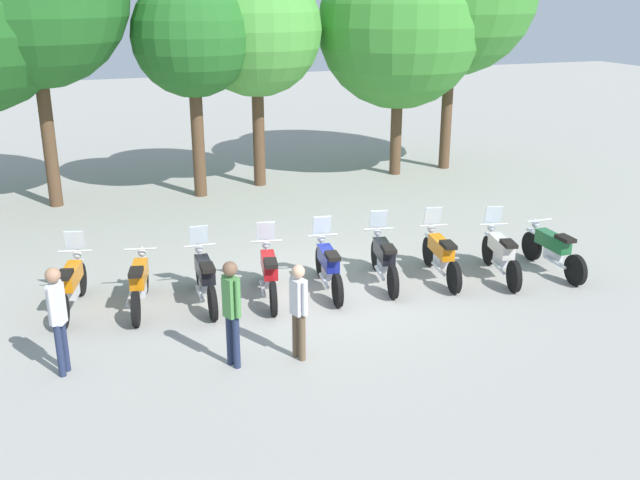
{
  "coord_description": "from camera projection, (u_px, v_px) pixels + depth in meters",
  "views": [
    {
      "loc": [
        -4.65,
        -12.52,
        5.65
      ],
      "look_at": [
        0.0,
        0.5,
        0.9
      ],
      "focal_mm": 40.56,
      "sensor_mm": 36.0,
      "label": 1
    }
  ],
  "objects": [
    {
      "name": "motorcycle_0",
      "position": [
        71.0,
        284.0,
        13.41
      ],
      "size": [
        0.79,
        2.15,
        1.37
      ],
      "rotation": [
        0.0,
        0.0,
        1.33
      ],
      "color": "black",
      "rests_on": "ground_plane"
    },
    {
      "name": "motorcycle_1",
      "position": [
        139.0,
        283.0,
        13.52
      ],
      "size": [
        0.76,
        2.16,
        0.99
      ],
      "rotation": [
        0.0,
        0.0,
        1.36
      ],
      "color": "black",
      "rests_on": "ground_plane"
    },
    {
      "name": "motorcycle_5",
      "position": [
        384.0,
        258.0,
        14.71
      ],
      "size": [
        0.75,
        2.16,
        1.37
      ],
      "rotation": [
        0.0,
        0.0,
        1.37
      ],
      "color": "black",
      "rests_on": "ground_plane"
    },
    {
      "name": "person_2",
      "position": [
        232.0,
        305.0,
        11.2
      ],
      "size": [
        0.31,
        0.4,
        1.78
      ],
      "rotation": [
        0.0,
        0.0,
        0.43
      ],
      "color": "#232D4C",
      "rests_on": "ground_plane"
    },
    {
      "name": "ground_plane",
      "position": [
        328.0,
        290.0,
        14.46
      ],
      "size": [
        80.0,
        80.0,
        0.0
      ],
      "primitive_type": "plane",
      "color": "#9E9B93"
    },
    {
      "name": "motorcycle_4",
      "position": [
        328.0,
        265.0,
        14.32
      ],
      "size": [
        0.67,
        2.18,
        1.37
      ],
      "rotation": [
        0.0,
        0.0,
        1.43
      ],
      "color": "black",
      "rests_on": "ground_plane"
    },
    {
      "name": "motorcycle_6",
      "position": [
        441.0,
        254.0,
        14.93
      ],
      "size": [
        0.7,
        2.18,
        1.37
      ],
      "rotation": [
        0.0,
        0.0,
        1.41
      ],
      "color": "black",
      "rests_on": "ground_plane"
    },
    {
      "name": "motorcycle_8",
      "position": [
        553.0,
        249.0,
        15.29
      ],
      "size": [
        0.62,
        2.19,
        0.99
      ],
      "rotation": [
        0.0,
        0.0,
        1.54
      ],
      "color": "black",
      "rests_on": "ground_plane"
    },
    {
      "name": "tree_4",
      "position": [
        400.0,
        26.0,
        22.24
      ],
      "size": [
        5.08,
        5.08,
        7.23
      ],
      "color": "brown",
      "rests_on": "ground_plane"
    },
    {
      "name": "person_0",
      "position": [
        58.0,
        312.0,
        10.97
      ],
      "size": [
        0.31,
        0.4,
        1.77
      ],
      "rotation": [
        0.0,
        0.0,
        2.71
      ],
      "color": "#232D4C",
      "rests_on": "ground_plane"
    },
    {
      "name": "tree_2",
      "position": [
        192.0,
        37.0,
        19.75
      ],
      "size": [
        3.35,
        3.35,
        6.2
      ],
      "color": "brown",
      "rests_on": "ground_plane"
    },
    {
      "name": "motorcycle_7",
      "position": [
        501.0,
        253.0,
        15.01
      ],
      "size": [
        0.79,
        2.15,
        1.37
      ],
      "rotation": [
        0.0,
        0.0,
        1.33
      ],
      "color": "black",
      "rests_on": "ground_plane"
    },
    {
      "name": "motorcycle_2",
      "position": [
        205.0,
        277.0,
        13.74
      ],
      "size": [
        0.62,
        2.19,
        1.37
      ],
      "rotation": [
        0.0,
        0.0,
        1.53
      ],
      "color": "black",
      "rests_on": "ground_plane"
    },
    {
      "name": "tree_3",
      "position": [
        256.0,
        30.0,
        20.9
      ],
      "size": [
        3.85,
        3.85,
        6.56
      ],
      "color": "brown",
      "rests_on": "ground_plane"
    },
    {
      "name": "person_1",
      "position": [
        299.0,
        305.0,
        11.47
      ],
      "size": [
        0.27,
        0.4,
        1.62
      ],
      "rotation": [
        0.0,
        0.0,
        3.49
      ],
      "color": "brown",
      "rests_on": "ground_plane"
    },
    {
      "name": "motorcycle_3",
      "position": [
        269.0,
        272.0,
        13.96
      ],
      "size": [
        0.73,
        2.17,
        1.37
      ],
      "rotation": [
        0.0,
        0.0,
        1.38
      ],
      "color": "black",
      "rests_on": "ground_plane"
    }
  ]
}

